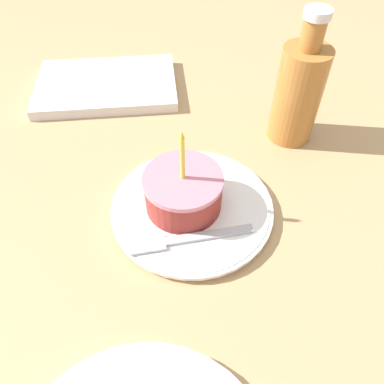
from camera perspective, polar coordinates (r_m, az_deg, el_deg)
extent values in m
cube|color=tan|center=(0.55, -1.93, -3.83)|extent=(2.40, 2.40, 0.04)
cylinder|color=white|center=(0.53, 0.00, -2.51)|extent=(0.22, 0.22, 0.01)
cylinder|color=white|center=(0.53, 0.00, -2.30)|extent=(0.23, 0.23, 0.01)
cylinder|color=#99332D|center=(0.51, -1.33, -0.18)|extent=(0.11, 0.11, 0.05)
cylinder|color=#D17A8C|center=(0.49, -1.39, 1.96)|extent=(0.11, 0.11, 0.01)
cylinder|color=#EAD84C|center=(0.46, -1.47, 5.12)|extent=(0.01, 0.01, 0.07)
cone|color=yellow|center=(0.43, -1.57, 8.75)|extent=(0.01, 0.01, 0.01)
cube|color=#B2B2B7|center=(0.49, 2.70, -6.55)|extent=(0.12, 0.02, 0.00)
cube|color=#B2B2B7|center=(0.48, -6.73, -7.98)|extent=(0.05, 0.03, 0.00)
cylinder|color=#B27233|center=(0.63, 15.77, 13.90)|extent=(0.07, 0.07, 0.16)
cylinder|color=#B27233|center=(0.58, 17.93, 21.93)|extent=(0.03, 0.03, 0.04)
cylinder|color=white|center=(0.57, 18.64, 24.40)|extent=(0.04, 0.04, 0.01)
cube|color=silver|center=(0.78, -12.88, 15.58)|extent=(0.27, 0.18, 0.02)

